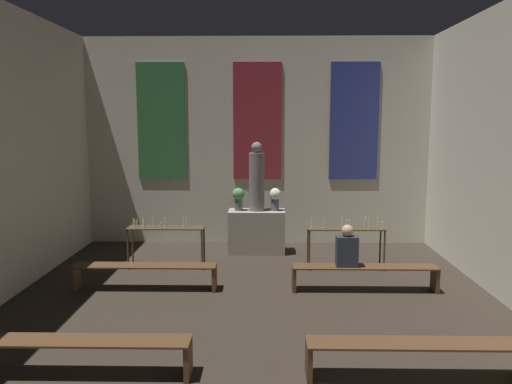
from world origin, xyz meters
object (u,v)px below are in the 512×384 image
object	(u,v)px
flower_vase_right	(275,197)
person_seated	(347,248)
pew_back_right	(365,272)
candle_rack_left	(166,232)
statue	(257,179)
candle_rack_right	(346,233)
pew_second_left	(82,348)
pew_back_left	(145,271)
pew_second_right	(416,351)
flower_vase_left	(238,197)
altar	(257,231)

from	to	relation	value
flower_vase_right	person_seated	distance (m)	2.78
flower_vase_right	pew_back_right	world-z (taller)	flower_vase_right
candle_rack_left	person_seated	size ratio (longest dim) A/B	2.10
statue	person_seated	bearing A→B (deg)	-57.66
flower_vase_right	candle_rack_left	distance (m)	2.51
candle_rack_right	pew_second_left	size ratio (longest dim) A/B	0.61
pew_second_left	pew_back_right	distance (m)	4.76
candle_rack_left	candle_rack_right	world-z (taller)	same
flower_vase_right	pew_second_left	world-z (taller)	flower_vase_right
pew_back_left	pew_second_left	bearing A→B (deg)	-90.00
pew_back_left	flower_vase_right	bearing A→B (deg)	47.43
statue	person_seated	xyz separation A→B (m)	(1.56, -2.47, -0.88)
statue	pew_back_right	size ratio (longest dim) A/B	0.61
statue	flower_vase_right	world-z (taller)	statue
pew_second_right	candle_rack_left	bearing A→B (deg)	130.66
flower_vase_left	candle_rack_right	distance (m)	2.51
flower_vase_left	pew_back_right	size ratio (longest dim) A/B	0.20
pew_second_right	pew_back_left	world-z (taller)	same
pew_back_right	altar	bearing A→B (deg)	127.17
altar	pew_second_left	size ratio (longest dim) A/B	0.50
flower_vase_left	pew_second_left	world-z (taller)	flower_vase_left
person_seated	flower_vase_right	bearing A→B (deg)	115.30
flower_vase_right	pew_back_left	distance (m)	3.47
pew_back_right	pew_back_left	bearing A→B (deg)	180.00
altar	pew_second_right	size ratio (longest dim) A/B	0.50
altar	flower_vase_left	xyz separation A→B (m)	(-0.40, 0.00, 0.76)
flower_vase_left	flower_vase_right	distance (m)	0.79
person_seated	altar	bearing A→B (deg)	122.34
flower_vase_right	altar	bearing A→B (deg)	180.00
pew_second_left	person_seated	world-z (taller)	person_seated
statue	flower_vase_left	world-z (taller)	statue
statue	candle_rack_right	xyz separation A→B (m)	(1.76, -1.17, -0.92)
pew_back_left	person_seated	xyz separation A→B (m)	(3.44, 0.00, 0.41)
flower_vase_right	flower_vase_left	bearing A→B (deg)	180.00
candle_rack_left	pew_second_right	distance (m)	5.60
candle_rack_left	pew_second_left	xyz separation A→B (m)	(-0.11, -4.23, -0.38)
statue	flower_vase_left	xyz separation A→B (m)	(-0.40, 0.00, -0.39)
flower_vase_right	person_seated	world-z (taller)	flower_vase_right
candle_rack_left	pew_back_right	bearing A→B (deg)	-19.73
candle_rack_left	pew_second_right	bearing A→B (deg)	-49.34
altar	pew_back_left	xyz separation A→B (m)	(-1.87, -2.47, -0.14)
pew_second_right	pew_back_left	bearing A→B (deg)	141.98
pew_second_right	person_seated	distance (m)	2.98
pew_second_left	person_seated	size ratio (longest dim) A/B	3.43
flower_vase_right	pew_second_right	size ratio (longest dim) A/B	0.20
statue	candle_rack_right	distance (m)	2.30
pew_back_left	statue	bearing A→B (deg)	52.83
candle_rack_right	person_seated	size ratio (longest dim) A/B	2.10
statue	pew_back_left	distance (m)	3.36
altar	pew_back_left	size ratio (longest dim) A/B	0.50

